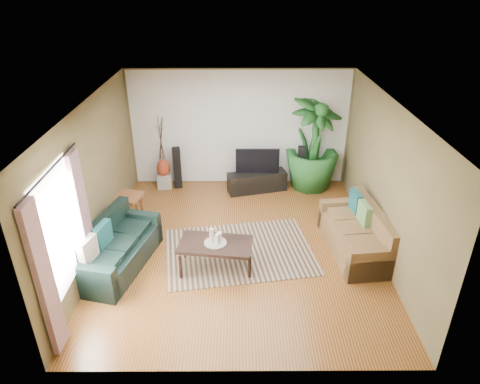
{
  "coord_description": "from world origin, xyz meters",
  "views": [
    {
      "loc": [
        -0.03,
        -6.54,
        4.56
      ],
      "look_at": [
        0.0,
        0.2,
        1.05
      ],
      "focal_mm": 32.0,
      "sensor_mm": 36.0,
      "label": 1
    }
  ],
  "objects_px": {
    "side_table": "(129,207)",
    "tv_stand": "(257,182)",
    "sofa_right": "(355,231)",
    "sofa_left": "(118,246)",
    "coffee_table": "(216,255)",
    "television": "(257,161)",
    "speaker_right": "(301,167)",
    "potted_plant": "(313,144)",
    "pedestal": "(165,180)",
    "speaker_left": "(177,168)",
    "vase": "(163,168)"
  },
  "relations": [
    {
      "from": "sofa_right",
      "to": "sofa_left",
      "type": "bearing_deg",
      "value": -89.98
    },
    {
      "from": "vase",
      "to": "side_table",
      "type": "height_order",
      "value": "vase"
    },
    {
      "from": "sofa_right",
      "to": "coffee_table",
      "type": "xyz_separation_m",
      "value": [
        -2.48,
        -0.48,
        -0.18
      ]
    },
    {
      "from": "sofa_left",
      "to": "potted_plant",
      "type": "distance_m",
      "value": 4.86
    },
    {
      "from": "coffee_table",
      "to": "side_table",
      "type": "height_order",
      "value": "side_table"
    },
    {
      "from": "tv_stand",
      "to": "pedestal",
      "type": "xyz_separation_m",
      "value": [
        -2.17,
        0.2,
        -0.06
      ]
    },
    {
      "from": "pedestal",
      "to": "tv_stand",
      "type": "bearing_deg",
      "value": -5.37
    },
    {
      "from": "speaker_right",
      "to": "pedestal",
      "type": "distance_m",
      "value": 3.2
    },
    {
      "from": "speaker_right",
      "to": "coffee_table",
      "type": "bearing_deg",
      "value": -113.09
    },
    {
      "from": "sofa_left",
      "to": "speaker_right",
      "type": "relative_size",
      "value": 1.86
    },
    {
      "from": "sofa_right",
      "to": "side_table",
      "type": "xyz_separation_m",
      "value": [
        -4.31,
        1.14,
        -0.15
      ]
    },
    {
      "from": "sofa_left",
      "to": "pedestal",
      "type": "distance_m",
      "value": 3.08
    },
    {
      "from": "television",
      "to": "speaker_left",
      "type": "relative_size",
      "value": 1.01
    },
    {
      "from": "sofa_left",
      "to": "side_table",
      "type": "xyz_separation_m",
      "value": [
        -0.18,
        1.58,
        -0.15
      ]
    },
    {
      "from": "television",
      "to": "pedestal",
      "type": "relative_size",
      "value": 2.97
    },
    {
      "from": "tv_stand",
      "to": "speaker_right",
      "type": "bearing_deg",
      "value": -3.05
    },
    {
      "from": "pedestal",
      "to": "side_table",
      "type": "bearing_deg",
      "value": -108.28
    },
    {
      "from": "pedestal",
      "to": "speaker_left",
      "type": "bearing_deg",
      "value": 0.0
    },
    {
      "from": "coffee_table",
      "to": "vase",
      "type": "distance_m",
      "value": 3.38
    },
    {
      "from": "pedestal",
      "to": "coffee_table",
      "type": "bearing_deg",
      "value": -66.44
    },
    {
      "from": "potted_plant",
      "to": "vase",
      "type": "distance_m",
      "value": 3.47
    },
    {
      "from": "coffee_table",
      "to": "tv_stand",
      "type": "bearing_deg",
      "value": 82.24
    },
    {
      "from": "pedestal",
      "to": "side_table",
      "type": "relative_size",
      "value": 0.61
    },
    {
      "from": "coffee_table",
      "to": "television",
      "type": "bearing_deg",
      "value": 82.35
    },
    {
      "from": "sofa_left",
      "to": "vase",
      "type": "height_order",
      "value": "sofa_left"
    },
    {
      "from": "sofa_right",
      "to": "coffee_table",
      "type": "distance_m",
      "value": 2.53
    },
    {
      "from": "sofa_right",
      "to": "speaker_left",
      "type": "bearing_deg",
      "value": -132.74
    },
    {
      "from": "sofa_left",
      "to": "tv_stand",
      "type": "xyz_separation_m",
      "value": [
        2.48,
        2.85,
        -0.2
      ]
    },
    {
      "from": "potted_plant",
      "to": "speaker_right",
      "type": "bearing_deg",
      "value": 180.0
    },
    {
      "from": "tv_stand",
      "to": "television",
      "type": "bearing_deg",
      "value": 75.62
    },
    {
      "from": "speaker_right",
      "to": "pedestal",
      "type": "height_order",
      "value": "speaker_right"
    },
    {
      "from": "television",
      "to": "speaker_right",
      "type": "height_order",
      "value": "television"
    },
    {
      "from": "sofa_right",
      "to": "side_table",
      "type": "bearing_deg",
      "value": -110.88
    },
    {
      "from": "potted_plant",
      "to": "pedestal",
      "type": "bearing_deg",
      "value": 180.0
    },
    {
      "from": "side_table",
      "to": "tv_stand",
      "type": "bearing_deg",
      "value": 25.52
    },
    {
      "from": "coffee_table",
      "to": "potted_plant",
      "type": "relative_size",
      "value": 0.56
    },
    {
      "from": "speaker_left",
      "to": "vase",
      "type": "height_order",
      "value": "speaker_left"
    },
    {
      "from": "sofa_right",
      "to": "vase",
      "type": "bearing_deg",
      "value": -130.39
    },
    {
      "from": "speaker_right",
      "to": "vase",
      "type": "xyz_separation_m",
      "value": [
        -3.18,
        0.0,
        -0.02
      ]
    },
    {
      "from": "coffee_table",
      "to": "vase",
      "type": "height_order",
      "value": "vase"
    },
    {
      "from": "sofa_right",
      "to": "potted_plant",
      "type": "xyz_separation_m",
      "value": [
        -0.4,
        2.61,
        0.66
      ]
    },
    {
      "from": "coffee_table",
      "to": "speaker_left",
      "type": "distance_m",
      "value": 3.27
    },
    {
      "from": "tv_stand",
      "to": "side_table",
      "type": "distance_m",
      "value": 2.94
    },
    {
      "from": "sofa_right",
      "to": "speaker_left",
      "type": "xyz_separation_m",
      "value": [
        -3.51,
        2.61,
        0.06
      ]
    },
    {
      "from": "speaker_right",
      "to": "side_table",
      "type": "bearing_deg",
      "value": -150.52
    },
    {
      "from": "potted_plant",
      "to": "pedestal",
      "type": "relative_size",
      "value": 6.54
    },
    {
      "from": "sofa_right",
      "to": "vase",
      "type": "relative_size",
      "value": 4.31
    },
    {
      "from": "potted_plant",
      "to": "tv_stand",
      "type": "bearing_deg",
      "value": -170.77
    },
    {
      "from": "sofa_left",
      "to": "sofa_right",
      "type": "xyz_separation_m",
      "value": [
        4.13,
        0.44,
        0.0
      ]
    },
    {
      "from": "television",
      "to": "tv_stand",
      "type": "bearing_deg",
      "value": -90.0
    }
  ]
}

